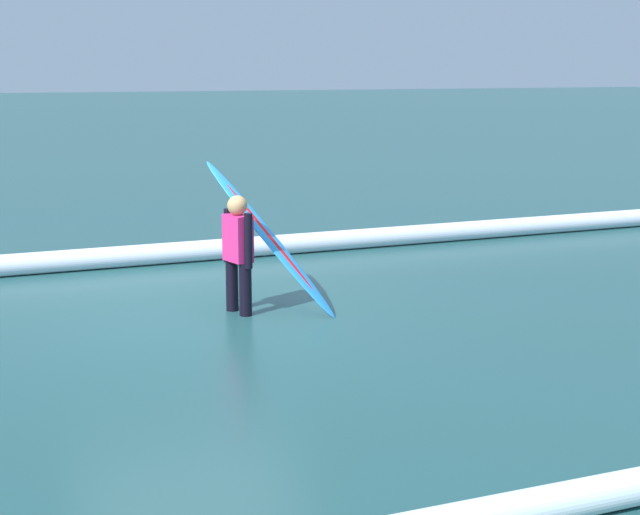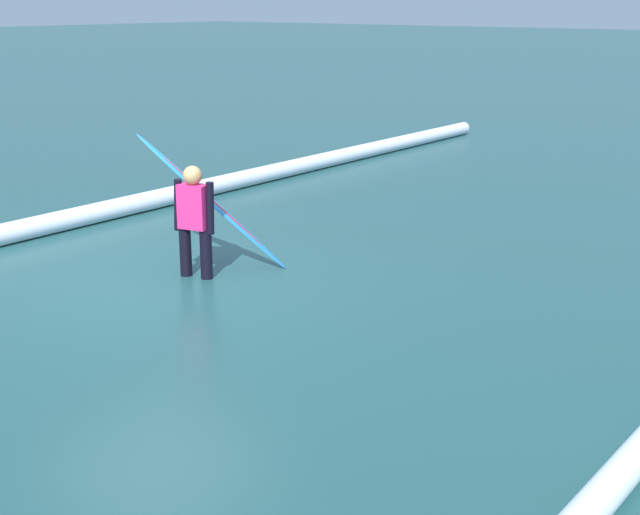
% 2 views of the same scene
% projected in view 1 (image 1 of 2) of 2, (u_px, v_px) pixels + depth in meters
% --- Properties ---
extents(ground_plane, '(184.26, 184.26, 0.00)m').
position_uv_depth(ground_plane, '(187.00, 312.00, 10.85)').
color(ground_plane, '#204D4F').
extents(surfer, '(0.28, 0.53, 1.31)m').
position_uv_depth(surfer, '(238.00, 248.00, 10.68)').
color(surfer, black).
rests_on(surfer, ground_plane).
extents(surfboard, '(1.23, 1.57, 1.64)m').
position_uv_depth(surfboard, '(269.00, 237.00, 10.90)').
color(surfboard, '#268CE5').
rests_on(surfboard, ground_plane).
extents(wave_crest_foreground, '(21.01, 0.83, 0.29)m').
position_uv_depth(wave_crest_foreground, '(269.00, 246.00, 14.06)').
color(wave_crest_foreground, white).
rests_on(wave_crest_foreground, ground_plane).
extents(wave_crest_midground, '(16.22, 0.52, 0.23)m').
position_uv_depth(wave_crest_midground, '(497.00, 515.00, 5.70)').
color(wave_crest_midground, white).
rests_on(wave_crest_midground, ground_plane).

